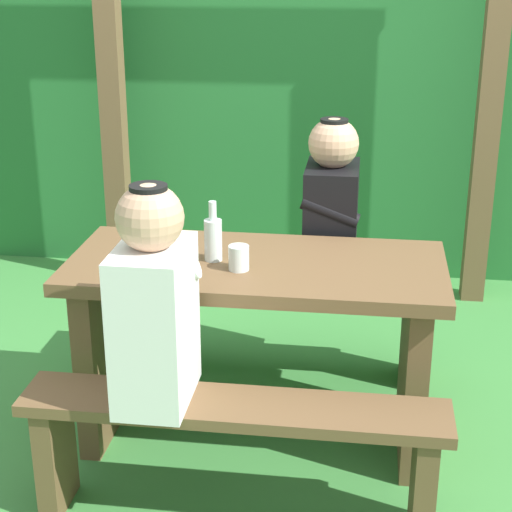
{
  "coord_description": "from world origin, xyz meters",
  "views": [
    {
      "loc": [
        0.39,
        -2.85,
        1.84
      ],
      "look_at": [
        0.0,
        0.0,
        0.76
      ],
      "focal_mm": 58.44,
      "sensor_mm": 36.0,
      "label": 1
    }
  ],
  "objects_px": {
    "bench_near": "(234,437)",
    "bottle_left": "(213,238)",
    "picnic_table": "(256,319)",
    "cell_phone": "(169,256)",
    "bench_far": "(272,305)",
    "person_black_coat": "(331,209)",
    "drinking_glass": "(239,258)",
    "person_white_shirt": "(154,304)"
  },
  "relations": [
    {
      "from": "bench_near",
      "to": "person_white_shirt",
      "type": "bearing_deg",
      "value": 179.24
    },
    {
      "from": "bench_near",
      "to": "drinking_glass",
      "type": "distance_m",
      "value": 0.64
    },
    {
      "from": "bench_far",
      "to": "cell_phone",
      "type": "height_order",
      "value": "cell_phone"
    },
    {
      "from": "bench_far",
      "to": "cell_phone",
      "type": "distance_m",
      "value": 0.76
    },
    {
      "from": "picnic_table",
      "to": "person_black_coat",
      "type": "distance_m",
      "value": 0.66
    },
    {
      "from": "person_white_shirt",
      "to": "drinking_glass",
      "type": "bearing_deg",
      "value": 65.85
    },
    {
      "from": "picnic_table",
      "to": "person_white_shirt",
      "type": "bearing_deg",
      "value": -114.93
    },
    {
      "from": "picnic_table",
      "to": "cell_phone",
      "type": "bearing_deg",
      "value": -178.8
    },
    {
      "from": "bench_near",
      "to": "cell_phone",
      "type": "bearing_deg",
      "value": 121.66
    },
    {
      "from": "person_white_shirt",
      "to": "bottle_left",
      "type": "xyz_separation_m",
      "value": [
        0.09,
        0.53,
        0.04
      ]
    },
    {
      "from": "picnic_table",
      "to": "bench_near",
      "type": "xyz_separation_m",
      "value": [
        0.0,
        -0.54,
        -0.18
      ]
    },
    {
      "from": "bench_far",
      "to": "person_black_coat",
      "type": "xyz_separation_m",
      "value": [
        0.25,
        -0.0,
        0.46
      ]
    },
    {
      "from": "bench_near",
      "to": "drinking_glass",
      "type": "xyz_separation_m",
      "value": [
        -0.05,
        0.45,
        0.46
      ]
    },
    {
      "from": "picnic_table",
      "to": "bench_near",
      "type": "height_order",
      "value": "picnic_table"
    },
    {
      "from": "bottle_left",
      "to": "cell_phone",
      "type": "relative_size",
      "value": 1.62
    },
    {
      "from": "bench_near",
      "to": "bottle_left",
      "type": "bearing_deg",
      "value": 106.62
    },
    {
      "from": "person_black_coat",
      "to": "drinking_glass",
      "type": "bearing_deg",
      "value": -115.53
    },
    {
      "from": "picnic_table",
      "to": "drinking_glass",
      "type": "bearing_deg",
      "value": -118.57
    },
    {
      "from": "person_black_coat",
      "to": "drinking_glass",
      "type": "xyz_separation_m",
      "value": [
        -0.3,
        -0.63,
        -0.0
      ]
    },
    {
      "from": "picnic_table",
      "to": "drinking_glass",
      "type": "height_order",
      "value": "drinking_glass"
    },
    {
      "from": "person_white_shirt",
      "to": "bench_far",
      "type": "bearing_deg",
      "value": 76.96
    },
    {
      "from": "person_white_shirt",
      "to": "cell_phone",
      "type": "xyz_separation_m",
      "value": [
        -0.08,
        0.53,
        -0.04
      ]
    },
    {
      "from": "picnic_table",
      "to": "bench_far",
      "type": "xyz_separation_m",
      "value": [
        0.0,
        0.54,
        -0.18
      ]
    },
    {
      "from": "bench_near",
      "to": "person_black_coat",
      "type": "relative_size",
      "value": 1.95
    },
    {
      "from": "bottle_left",
      "to": "person_white_shirt",
      "type": "bearing_deg",
      "value": -99.64
    },
    {
      "from": "bench_near",
      "to": "drinking_glass",
      "type": "bearing_deg",
      "value": 96.36
    },
    {
      "from": "person_white_shirt",
      "to": "bottle_left",
      "type": "distance_m",
      "value": 0.54
    },
    {
      "from": "picnic_table",
      "to": "bottle_left",
      "type": "height_order",
      "value": "bottle_left"
    },
    {
      "from": "bench_far",
      "to": "cell_phone",
      "type": "relative_size",
      "value": 10.0
    },
    {
      "from": "picnic_table",
      "to": "person_black_coat",
      "type": "height_order",
      "value": "person_black_coat"
    },
    {
      "from": "bench_far",
      "to": "person_white_shirt",
      "type": "height_order",
      "value": "person_white_shirt"
    },
    {
      "from": "bottle_left",
      "to": "cell_phone",
      "type": "bearing_deg",
      "value": -179.75
    },
    {
      "from": "bench_near",
      "to": "drinking_glass",
      "type": "relative_size",
      "value": 15.4
    },
    {
      "from": "person_black_coat",
      "to": "cell_phone",
      "type": "height_order",
      "value": "person_black_coat"
    },
    {
      "from": "drinking_glass",
      "to": "bottle_left",
      "type": "height_order",
      "value": "bottle_left"
    },
    {
      "from": "picnic_table",
      "to": "bottle_left",
      "type": "distance_m",
      "value": 0.36
    },
    {
      "from": "bench_far",
      "to": "drinking_glass",
      "type": "relative_size",
      "value": 15.4
    },
    {
      "from": "cell_phone",
      "to": "bench_far",
      "type": "bearing_deg",
      "value": 62.69
    },
    {
      "from": "drinking_glass",
      "to": "bench_far",
      "type": "bearing_deg",
      "value": 85.48
    },
    {
      "from": "person_black_coat",
      "to": "bottle_left",
      "type": "bearing_deg",
      "value": -127.03
    },
    {
      "from": "bench_near",
      "to": "person_black_coat",
      "type": "bearing_deg",
      "value": 76.92
    },
    {
      "from": "picnic_table",
      "to": "person_white_shirt",
      "type": "distance_m",
      "value": 0.66
    }
  ]
}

